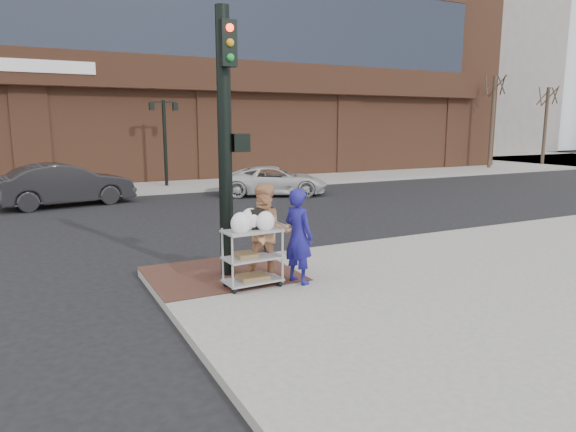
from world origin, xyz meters
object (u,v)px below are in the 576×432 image
minivan_white (274,181)px  traffic_signal_pole (226,136)px  sedan_dark (65,185)px  fire_hydrant (300,237)px  utility_cart (252,252)px  pedestrian_tan (267,234)px  lamp_post (165,133)px  woman_blue (298,236)px

minivan_white → traffic_signal_pole: bearing=173.8°
sedan_dark → fire_hydrant: sedan_dark is taller
sedan_dark → utility_cart: (2.29, -12.66, -0.01)m
traffic_signal_pole → pedestrian_tan: 1.98m
lamp_post → fire_hydrant: 14.64m
pedestrian_tan → sedan_dark: bearing=120.2°
pedestrian_tan → utility_cart: 0.46m
woman_blue → fire_hydrant: size_ratio=2.21×
lamp_post → utility_cart: size_ratio=2.82×
utility_cart → fire_hydrant: 2.49m
lamp_post → traffic_signal_pole: bearing=-99.2°
lamp_post → woman_blue: lamp_post is taller
woman_blue → sedan_dark: size_ratio=0.36×
traffic_signal_pole → sedan_dark: 12.12m
sedan_dark → minivan_white: (8.29, -0.88, -0.18)m
pedestrian_tan → fire_hydrant: 2.21m
lamp_post → pedestrian_tan: bearing=-97.2°
minivan_white → utility_cart: (-6.00, -11.77, 0.16)m
utility_cart → minivan_white: bearing=63.0°
woman_blue → pedestrian_tan: bearing=42.8°
traffic_signal_pole → woman_blue: (0.97, -1.06, -1.80)m
fire_hydrant → lamp_post: bearing=88.0°
traffic_signal_pole → utility_cart: traffic_signal_pole is taller
minivan_white → utility_cart: utility_cart is taller
woman_blue → pedestrian_tan: (-0.50, 0.27, 0.05)m
woman_blue → lamp_post: bearing=-24.2°
pedestrian_tan → sedan_dark: pedestrian_tan is taller
lamp_post → fire_hydrant: (-0.50, -14.49, -2.06)m
minivan_white → fire_hydrant: (-4.14, -10.13, -0.07)m
traffic_signal_pole → pedestrian_tan: size_ratio=2.70×
traffic_signal_pole → pedestrian_tan: (0.46, -0.79, -1.75)m
lamp_post → woman_blue: size_ratio=2.27×
minivan_white → fire_hydrant: size_ratio=5.67×
sedan_dark → fire_hydrant: bearing=-171.0°
woman_blue → traffic_signal_pole: bearing=23.4°
pedestrian_tan → fire_hydrant: (1.51, 1.53, -0.52)m
pedestrian_tan → minivan_white: size_ratio=0.41×
pedestrian_tan → sedan_dark: 12.81m
utility_cart → sedan_dark: bearing=100.3°
pedestrian_tan → lamp_post: bearing=101.2°
lamp_post → minivan_white: lamp_post is taller
traffic_signal_pole → minivan_white: traffic_signal_pole is taller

